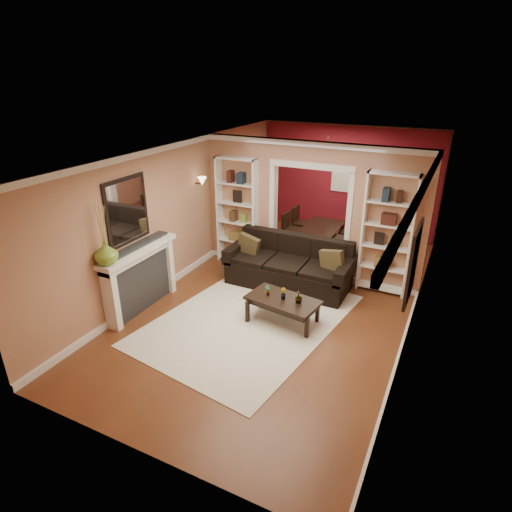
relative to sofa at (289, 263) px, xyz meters
The scene contains 30 objects.
floor 0.67m from the sofa, 74.39° to the right, with size 8.00×8.00×0.00m, color brown.
ceiling 2.27m from the sofa, 74.39° to the right, with size 8.00×8.00×0.00m, color white.
wall_back 3.66m from the sofa, 87.97° to the left, with size 8.00×8.00×0.00m, color tan.
wall_front 4.54m from the sofa, 88.38° to the right, with size 8.00×8.00×0.00m, color tan.
wall_left 2.34m from the sofa, 168.04° to the right, with size 8.00×8.00×0.00m, color tan.
wall_right 2.57m from the sofa, 10.73° to the right, with size 8.00×8.00×0.00m, color tan.
partition_wall 1.16m from the sofa, 80.48° to the left, with size 4.50×0.15×2.70m, color tan.
red_back_panel 3.62m from the sofa, 87.95° to the left, with size 4.44×0.04×2.64m, color maroon.
dining_window 3.64m from the sofa, 87.93° to the left, with size 0.78×0.03×0.98m, color #8CA5CC.
area_rug 1.55m from the sofa, 94.42° to the right, with size 2.63×3.68×0.01m, color silver.
sofa is the anchor object (origin of this frame).
pillow_left 0.89m from the sofa, behind, with size 0.44×0.13×0.44m, color brown.
pillow_right 0.89m from the sofa, ahead, with size 0.45×0.13×0.45m, color brown.
coffee_table 1.37m from the sofa, 71.88° to the right, with size 1.18×0.64×0.45m, color black.
plant_left 1.29m from the sofa, 83.53° to the right, with size 0.10×0.07×0.19m, color #336626.
plant_center 1.35m from the sofa, 71.88° to the right, with size 0.11×0.09×0.20m, color #336626.
plant_right 1.46m from the sofa, 61.59° to the right, with size 0.12×0.12×0.22m, color #336626.
bookshelf_left 1.68m from the sofa, 157.84° to the left, with size 0.90×0.30×2.30m, color white.
bookshelf_right 1.90m from the sofa, 19.09° to the left, with size 0.90×0.30×2.30m, color white.
fireplace 2.77m from the sofa, 135.21° to the right, with size 0.32×1.70×1.16m, color white.
vase 3.41m from the sofa, 126.55° to the right, with size 0.36×0.36×0.37m, color olive.
mirror 3.16m from the sofa, 137.18° to the right, with size 0.03×0.95×1.10m, color silver.
wall_sconce 2.44m from the sofa, behind, with size 0.18×0.18×0.22m, color #FFE0A5.
framed_art 2.95m from the sofa, 31.83° to the right, with size 0.04×0.85×1.05m, color black.
dining_table 2.12m from the sofa, 90.46° to the left, with size 0.83×1.49×0.52m, color black.
dining_chair_nw 1.89m from the sofa, 107.43° to the left, with size 0.44×0.44×0.90m, color black.
dining_chair_ne 1.88m from the sofa, 73.55° to the left, with size 0.42×0.42×0.85m, color black.
dining_chair_sw 2.47m from the sofa, 103.26° to the left, with size 0.43×0.43×0.88m, color black.
dining_chair_se 2.47m from the sofa, 77.51° to the left, with size 0.39×0.39×0.78m, color black.
chandelier 2.73m from the sofa, 86.80° to the left, with size 0.50×0.50×0.30m, color #331D17.
Camera 1 is at (2.62, -6.57, 3.93)m, focal length 30.00 mm.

